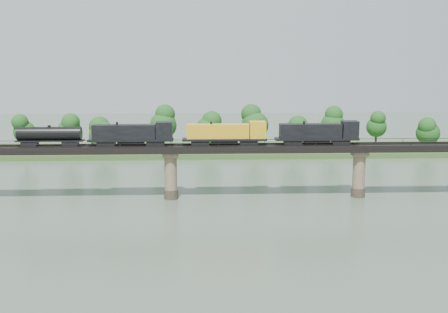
{
  "coord_description": "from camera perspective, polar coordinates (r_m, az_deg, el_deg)",
  "views": [
    {
      "loc": [
        6.69,
        -85.61,
        30.53
      ],
      "look_at": [
        11.21,
        30.0,
        9.0
      ],
      "focal_mm": 45.0,
      "sensor_mm": 36.0,
      "label": 1
    }
  ],
  "objects": [
    {
      "name": "ground",
      "position": [
        91.14,
        -6.4,
        -9.1
      ],
      "size": [
        400.0,
        400.0,
        0.0
      ],
      "primitive_type": "plane",
      "color": "#3D4D3D",
      "rests_on": "ground"
    },
    {
      "name": "far_bank",
      "position": [
        173.31,
        -4.42,
        0.63
      ],
      "size": [
        300.0,
        24.0,
        1.6
      ],
      "primitive_type": "cube",
      "color": "#2F5120",
      "rests_on": "ground"
    },
    {
      "name": "bridge",
      "position": [
        118.49,
        -5.43,
        -1.72
      ],
      "size": [
        236.0,
        30.0,
        11.5
      ],
      "color": "#473A2D",
      "rests_on": "ground"
    },
    {
      "name": "bridge_superstructure",
      "position": [
        117.31,
        -5.48,
        1.3
      ],
      "size": [
        220.0,
        4.9,
        0.75
      ],
      "color": "black",
      "rests_on": "bridge"
    },
    {
      "name": "far_treeline",
      "position": [
        168.21,
        -7.31,
        3.04
      ],
      "size": [
        289.06,
        17.54,
        13.6
      ],
      "color": "#382619",
      "rests_on": "far_bank"
    },
    {
      "name": "freight_train",
      "position": [
        116.82,
        -3.05,
        2.31
      ],
      "size": [
        71.19,
        2.77,
        4.9
      ],
      "color": "black",
      "rests_on": "bridge"
    }
  ]
}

